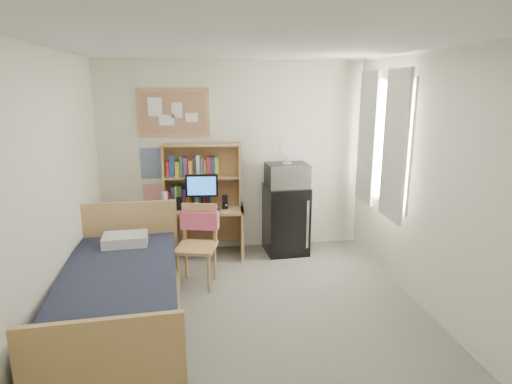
{
  "coord_description": "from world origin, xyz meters",
  "views": [
    {
      "loc": [
        -0.49,
        -3.73,
        2.25
      ],
      "look_at": [
        0.2,
        1.2,
        1.02
      ],
      "focal_mm": 30.0,
      "sensor_mm": 36.0,
      "label": 1
    }
  ],
  "objects": [
    {
      "name": "poster_wave",
      "position": [
        -1.1,
        2.09,
        1.25
      ],
      "size": [
        0.3,
        0.01,
        0.42
      ],
      "primitive_type": "cube",
      "color": "navy",
      "rests_on": "wall_back"
    },
    {
      "name": "pillow",
      "position": [
        -1.29,
        0.78,
        0.65
      ],
      "size": [
        0.48,
        0.35,
        0.11
      ],
      "primitive_type": "cube",
      "rotation": [
        0.0,
        0.0,
        0.06
      ],
      "color": "white",
      "rests_on": "bed"
    },
    {
      "name": "hutch",
      "position": [
        -0.43,
        1.95,
        1.1
      ],
      "size": [
        1.05,
        0.32,
        0.85
      ],
      "primitive_type": "cube",
      "rotation": [
        0.0,
        0.0,
        -0.06
      ],
      "color": "tan",
      "rests_on": "desk"
    },
    {
      "name": "floor",
      "position": [
        0.0,
        0.0,
        -0.01
      ],
      "size": [
        3.6,
        4.2,
        0.02
      ],
      "primitive_type": "cube",
      "color": "gray",
      "rests_on": "ground"
    },
    {
      "name": "microwave",
      "position": [
        0.7,
        1.78,
        1.1
      ],
      "size": [
        0.57,
        0.45,
        0.31
      ],
      "primitive_type": "cube",
      "rotation": [
        0.0,
        0.0,
        0.07
      ],
      "color": "#BBBCC0",
      "rests_on": "mini_fridge"
    },
    {
      "name": "mini_fridge",
      "position": [
        0.7,
        1.8,
        0.47
      ],
      "size": [
        0.59,
        0.59,
        0.94
      ],
      "primitive_type": "cube",
      "rotation": [
        0.0,
        0.0,
        0.07
      ],
      "color": "black",
      "rests_on": "floor"
    },
    {
      "name": "wall_right",
      "position": [
        1.8,
        0.0,
        1.3
      ],
      "size": [
        0.04,
        4.2,
        2.6
      ],
      "primitive_type": "cube",
      "color": "white",
      "rests_on": "floor"
    },
    {
      "name": "poster_japan",
      "position": [
        -1.1,
        2.09,
        0.78
      ],
      "size": [
        0.28,
        0.01,
        0.36
      ],
      "primitive_type": "cube",
      "color": "#DA264B",
      "rests_on": "wall_back"
    },
    {
      "name": "wall_left",
      "position": [
        -1.8,
        0.0,
        1.3
      ],
      "size": [
        0.04,
        4.2,
        2.6
      ],
      "primitive_type": "cube",
      "color": "white",
      "rests_on": "floor"
    },
    {
      "name": "speaker_left",
      "position": [
        -0.74,
        1.76,
        0.76
      ],
      "size": [
        0.07,
        0.07,
        0.17
      ],
      "primitive_type": "cube",
      "rotation": [
        0.0,
        0.0,
        -0.06
      ],
      "color": "black",
      "rests_on": "desk"
    },
    {
      "name": "desk_fan",
      "position": [
        0.7,
        1.78,
        1.41
      ],
      "size": [
        0.27,
        0.27,
        0.31
      ],
      "primitive_type": "cylinder",
      "rotation": [
        0.0,
        0.0,
        0.07
      ],
      "color": "white",
      "rests_on": "microwave"
    },
    {
      "name": "monitor",
      "position": [
        -0.44,
        1.74,
        0.9
      ],
      "size": [
        0.42,
        0.06,
        0.45
      ],
      "primitive_type": "cube",
      "rotation": [
        0.0,
        0.0,
        -0.06
      ],
      "color": "black",
      "rests_on": "desk"
    },
    {
      "name": "desk",
      "position": [
        -0.44,
        1.8,
        0.34
      ],
      "size": [
        1.12,
        0.61,
        0.68
      ],
      "primitive_type": "cube",
      "rotation": [
        0.0,
        0.0,
        -0.06
      ],
      "color": "tan",
      "rests_on": "floor"
    },
    {
      "name": "ceiling",
      "position": [
        0.0,
        0.0,
        2.6
      ],
      "size": [
        3.6,
        4.2,
        0.02
      ],
      "primitive_type": "cube",
      "color": "white",
      "rests_on": "wall_back"
    },
    {
      "name": "curtain_left",
      "position": [
        1.72,
        0.8,
        1.6
      ],
      "size": [
        0.04,
        0.55,
        1.7
      ],
      "primitive_type": "cube",
      "color": "silver",
      "rests_on": "wall_right"
    },
    {
      "name": "wall_front",
      "position": [
        0.0,
        -2.1,
        1.3
      ],
      "size": [
        3.6,
        0.04,
        2.6
      ],
      "primitive_type": "cube",
      "color": "white",
      "rests_on": "floor"
    },
    {
      "name": "keyboard",
      "position": [
        -0.45,
        1.6,
        0.69
      ],
      "size": [
        0.47,
        0.17,
        0.02
      ],
      "primitive_type": "cube",
      "rotation": [
        0.0,
        0.0,
        -0.06
      ],
      "color": "black",
      "rests_on": "desk"
    },
    {
      "name": "speaker_right",
      "position": [
        -0.14,
        1.72,
        0.77
      ],
      "size": [
        0.08,
        0.08,
        0.18
      ],
      "primitive_type": "cube",
      "rotation": [
        0.0,
        0.0,
        -0.06
      ],
      "color": "black",
      "rests_on": "desk"
    },
    {
      "name": "wall_back",
      "position": [
        0.0,
        2.1,
        1.3
      ],
      "size": [
        3.6,
        0.04,
        2.6
      ],
      "primitive_type": "cube",
      "color": "white",
      "rests_on": "floor"
    },
    {
      "name": "desk_chair",
      "position": [
        -0.53,
        0.91,
        0.47
      ],
      "size": [
        0.57,
        0.57,
        0.94
      ],
      "primitive_type": "cube",
      "rotation": [
        0.0,
        0.0,
        -0.24
      ],
      "color": "tan",
      "rests_on": "floor"
    },
    {
      "name": "bed",
      "position": [
        -1.24,
        0.03,
        0.3
      ],
      "size": [
        1.21,
        2.22,
        0.59
      ],
      "primitive_type": "cube",
      "rotation": [
        0.0,
        0.0,
        0.06
      ],
      "color": "#1A1F30",
      "rests_on": "floor"
    },
    {
      "name": "window_unit",
      "position": [
        1.75,
        1.2,
        1.6
      ],
      "size": [
        0.1,
        1.4,
        1.7
      ],
      "primitive_type": "cube",
      "color": "white",
      "rests_on": "wall_right"
    },
    {
      "name": "bulletin_board",
      "position": [
        -0.78,
        2.08,
        1.92
      ],
      "size": [
        0.94,
        0.03,
        0.64
      ],
      "primitive_type": "cube",
      "color": "#A67557",
      "rests_on": "wall_back"
    },
    {
      "name": "hoodie",
      "position": [
        -0.49,
        1.11,
        0.73
      ],
      "size": [
        0.46,
        0.24,
        0.21
      ],
      "primitive_type": "cube",
      "rotation": [
        0.0,
        0.0,
        -0.24
      ],
      "color": "#E75775",
      "rests_on": "desk_chair"
    },
    {
      "name": "water_bottle",
      "position": [
        -0.93,
        1.73,
        0.81
      ],
      "size": [
        0.08,
        0.08,
        0.25
      ],
      "primitive_type": "cylinder",
      "rotation": [
        0.0,
        0.0,
        -0.06
      ],
      "color": "white",
      "rests_on": "desk"
    },
    {
      "name": "curtain_right",
      "position": [
        1.72,
        1.6,
        1.6
      ],
      "size": [
        0.04,
        0.55,
        1.7
      ],
      "primitive_type": "cube",
      "color": "silver",
      "rests_on": "wall_right"
    }
  ]
}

